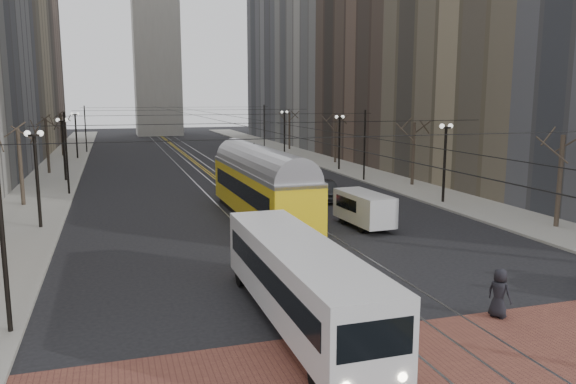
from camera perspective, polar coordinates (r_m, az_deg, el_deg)
ground at (r=21.26m, az=10.36°, el=-11.99°), size 260.00×260.00×0.00m
sidewalk_left at (r=63.15m, az=-22.36°, el=1.90°), size 5.00×140.00×0.15m
sidewalk_right at (r=67.46m, az=3.93°, el=3.05°), size 5.00×140.00×0.15m
crosswalk_band at (r=18.12m, az=16.46°, el=-16.18°), size 25.00×6.00×0.01m
streetcar_rails at (r=63.60m, az=-8.78°, el=2.50°), size 4.80×130.00×0.02m
centre_lines at (r=63.60m, az=-8.78°, el=2.50°), size 0.42×130.00×0.01m
building_left_far at (r=105.39m, az=-27.08°, el=15.27°), size 16.00×20.00×40.00m
building_right_mid at (r=72.96m, az=11.84°, el=16.70°), size 16.00×20.00×34.00m
building_right_far at (r=109.83m, az=1.30°, el=16.02°), size 16.00×20.00×40.00m
lamp_posts at (r=47.38m, az=-5.88°, el=3.55°), size 27.60×57.20×5.60m
street_trees at (r=53.73m, az=-7.28°, el=4.24°), size 31.68×53.28×5.60m
trolley_wires at (r=53.24m, az=-7.22°, el=5.25°), size 25.96×120.00×6.60m
transit_bus at (r=19.45m, az=1.19°, el=-9.38°), size 2.46×11.54×2.88m
streetcar at (r=35.77m, az=-2.77°, el=0.02°), size 3.12×15.41×3.62m
rear_bus at (r=43.79m, az=-1.36°, el=1.50°), size 2.77×12.18×3.17m
cargo_van at (r=34.03m, az=7.72°, el=-1.85°), size 2.12×4.87×2.11m
sedan_grey at (r=42.92m, az=3.96°, el=0.25°), size 2.62×4.91×1.59m
pedestrian_a at (r=21.59m, az=20.67°, el=-9.57°), size 0.87×1.03×1.78m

